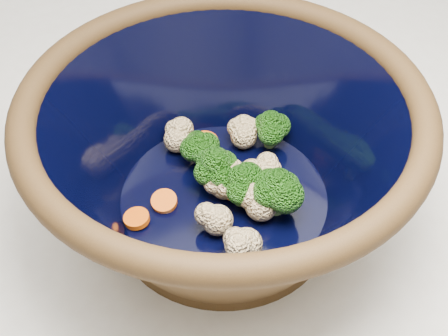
# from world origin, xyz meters

# --- Properties ---
(counter) EXTENTS (1.20, 1.20, 0.90)m
(counter) POSITION_xyz_m (0.00, 0.00, 0.45)
(counter) COLOR silver
(counter) RESTS_ON ground
(mixing_bowl) EXTENTS (0.42, 0.42, 0.16)m
(mixing_bowl) POSITION_xyz_m (-0.08, -0.11, 0.99)
(mixing_bowl) COLOR black
(mixing_bowl) RESTS_ON counter
(vegetable_pile) EXTENTS (0.20, 0.18, 0.06)m
(vegetable_pile) POSITION_xyz_m (-0.07, -0.11, 0.96)
(vegetable_pile) COLOR #608442
(vegetable_pile) RESTS_ON mixing_bowl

